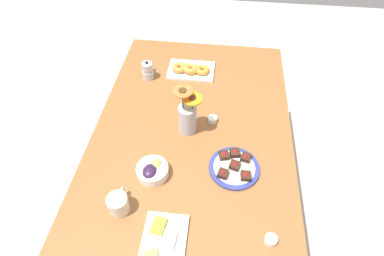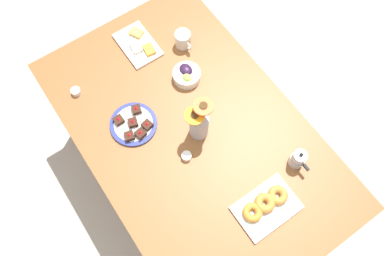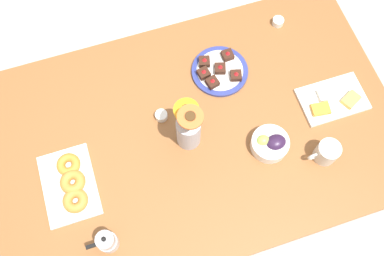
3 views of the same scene
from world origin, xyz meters
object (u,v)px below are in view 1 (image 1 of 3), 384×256
at_px(cheese_platter, 162,245).
at_px(jam_cup_berry, 213,119).
at_px(dessert_plate, 234,167).
at_px(moka_pot, 148,71).
at_px(grape_bowl, 152,171).
at_px(dining_table, 192,144).
at_px(flower_vase, 187,117).
at_px(croissant_platter, 191,70).
at_px(jam_cup_honey, 271,240).
at_px(coffee_mug, 118,204).

xyz_separation_m(cheese_platter, jam_cup_berry, (0.67, -0.14, 0.00)).
relative_size(dessert_plate, moka_pot, 1.94).
distance_m(grape_bowl, dessert_plate, 0.37).
distance_m(dining_table, flower_vase, 0.18).
xyz_separation_m(croissant_platter, jam_cup_honey, (-0.99, -0.43, -0.01)).
height_order(grape_bowl, dessert_plate, grape_bowl).
height_order(dessert_plate, flower_vase, flower_vase).
relative_size(coffee_mug, moka_pot, 1.01).
relative_size(dining_table, dessert_plate, 6.92).
xyz_separation_m(croissant_platter, jam_cup_berry, (-0.39, -0.16, -0.01)).
bearing_deg(cheese_platter, flower_vase, -2.06).
bearing_deg(dessert_plate, flower_vase, 49.08).
relative_size(croissant_platter, flower_vase, 1.04).
bearing_deg(grape_bowl, jam_cup_honey, -115.56).
bearing_deg(moka_pot, flower_vase, -143.38).
bearing_deg(croissant_platter, dessert_plate, -157.30).
bearing_deg(coffee_mug, dessert_plate, -61.18).
xyz_separation_m(dining_table, grape_bowl, (-0.26, 0.15, 0.12)).
distance_m(dining_table, grape_bowl, 0.32).
relative_size(cheese_platter, croissant_platter, 0.93).
distance_m(grape_bowl, moka_pot, 0.69).
bearing_deg(dining_table, moka_pot, 37.43).
height_order(croissant_platter, flower_vase, flower_vase).
height_order(coffee_mug, moka_pot, moka_pot).
relative_size(grape_bowl, moka_pot, 1.20).
height_order(grape_bowl, croissant_platter, grape_bowl).
relative_size(dining_table, jam_cup_honey, 33.33).
relative_size(cheese_platter, dessert_plate, 1.12).
bearing_deg(croissant_platter, coffee_mug, 168.90).
height_order(jam_cup_berry, dessert_plate, dessert_plate).
distance_m(croissant_platter, jam_cup_honey, 1.08).
xyz_separation_m(dessert_plate, flower_vase, (0.21, 0.24, 0.08)).
bearing_deg(jam_cup_berry, flower_vase, 121.11).
bearing_deg(dessert_plate, moka_pot, 41.60).
height_order(grape_bowl, moka_pot, moka_pot).
xyz_separation_m(dining_table, coffee_mug, (-0.44, 0.25, 0.13)).
relative_size(coffee_mug, flower_vase, 0.45).
distance_m(coffee_mug, moka_pot, 0.85).
height_order(grape_bowl, jam_cup_berry, grape_bowl).
distance_m(jam_cup_berry, dessert_plate, 0.31).
xyz_separation_m(coffee_mug, croissant_platter, (0.93, -0.18, -0.02)).
height_order(croissant_platter, jam_cup_honey, croissant_platter).
bearing_deg(jam_cup_honey, coffee_mug, 84.08).
relative_size(cheese_platter, moka_pot, 2.18).
distance_m(coffee_mug, flower_vase, 0.52).
xyz_separation_m(coffee_mug, flower_vase, (0.46, -0.22, 0.05)).
bearing_deg(grape_bowl, flower_vase, -23.32).
bearing_deg(jam_cup_berry, croissant_platter, 22.48).
bearing_deg(grape_bowl, coffee_mug, 150.91).
distance_m(coffee_mug, grape_bowl, 0.21).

